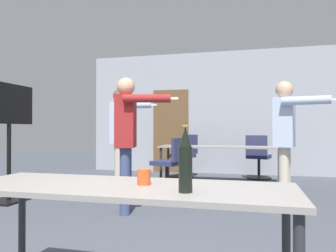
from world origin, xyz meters
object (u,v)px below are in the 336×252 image
office_chair_mid_tucked (170,165)px  office_chair_far_right (184,157)px  person_near_casual (127,131)px  person_left_plaid (121,130)px  person_center_tall (286,132)px  drink_cup (144,177)px  office_chair_far_left (258,158)px  beer_bottle (185,161)px  tv_screen (9,129)px

office_chair_mid_tucked → office_chair_far_right: size_ratio=0.96×
person_near_casual → office_chair_far_right: size_ratio=1.82×
person_left_plaid → person_center_tall: 2.53m
person_near_casual → drink_cup: person_near_casual is taller
office_chair_far_right → drink_cup: office_chair_far_right is taller
office_chair_far_left → beer_bottle: beer_bottle is taller
person_center_tall → office_chair_far_left: size_ratio=1.82×
person_left_plaid → office_chair_mid_tucked: person_left_plaid is taller
person_center_tall → beer_bottle: size_ratio=4.93×
office_chair_far_right → person_center_tall: bearing=162.3°
person_near_casual → beer_bottle: 2.54m
person_center_tall → beer_bottle: bearing=-2.7°
person_center_tall → office_chair_mid_tucked: person_center_tall is taller
tv_screen → person_near_casual: size_ratio=1.01×
office_chair_far_left → beer_bottle: 5.62m
person_center_tall → office_chair_mid_tucked: (-1.88, 1.18, -0.61)m
tv_screen → office_chair_far_left: (3.59, 3.16, -0.63)m
person_left_plaid → person_center_tall: bearing=76.4°
person_left_plaid → person_center_tall: person_left_plaid is taller
tv_screen → office_chair_far_right: size_ratio=1.84×
person_center_tall → office_chair_far_right: (-1.90, 2.53, -0.58)m
person_center_tall → office_chair_far_right: person_center_tall is taller
tv_screen → drink_cup: size_ratio=19.11×
person_center_tall → office_chair_far_left: 2.69m
office_chair_far_left → person_center_tall: bearing=-71.3°
person_center_tall → beer_bottle: 3.07m
person_left_plaid → drink_cup: person_left_plaid is taller
person_left_plaid → tv_screen: bearing=-62.2°
tv_screen → beer_bottle: 3.96m
office_chair_mid_tucked → office_chair_far_left: office_chair_far_left is taller
tv_screen → beer_bottle: size_ratio=5.02×
office_chair_mid_tucked → office_chair_far_left: 2.13m
person_left_plaid → office_chair_mid_tucked: 1.21m
person_left_plaid → office_chair_far_right: size_ratio=1.83×
person_left_plaid → person_near_casual: (0.54, -1.10, -0.01)m
person_left_plaid → beer_bottle: bearing=22.1°
person_near_casual → office_chair_far_left: 3.79m
office_chair_far_left → tv_screen: bearing=-126.6°
office_chair_far_left → drink_cup: 5.48m
person_left_plaid → office_chair_far_right: 2.33m
tv_screen → person_left_plaid: bearing=-56.7°
beer_bottle → drink_cup: bearing=149.5°
office_chair_far_left → office_chair_far_right: size_ratio=0.99×
person_near_casual → office_chair_far_left: size_ratio=1.83×
person_left_plaid → office_chair_far_left: 3.21m
office_chair_mid_tucked → beer_bottle: 4.33m
person_near_casual → office_chair_far_left: person_near_casual is taller
tv_screen → person_left_plaid: tv_screen is taller
office_chair_far_left → drink_cup: size_ratio=10.33×
beer_bottle → tv_screen: bearing=142.2°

